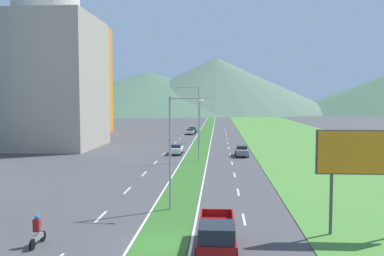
{
  "coord_description": "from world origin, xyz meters",
  "views": [
    {
      "loc": [
        3.3,
        -22.74,
        8.35
      ],
      "look_at": [
        -1.26,
        46.39,
        3.54
      ],
      "focal_mm": 37.89,
      "sensor_mm": 36.0,
      "label": 1
    }
  ],
  "objects_px": {
    "billboard_roadside": "(367,157)",
    "car_4": "(242,151)",
    "street_lamp_mid": "(196,119)",
    "car_3": "(193,130)",
    "street_lamp_far": "(202,116)",
    "car_1": "(176,149)",
    "car_0": "(190,131)",
    "pickup_truck_0": "(217,236)",
    "street_lamp_near": "(174,145)",
    "motorcycle_rider": "(37,233)"
  },
  "relations": [
    {
      "from": "billboard_roadside",
      "to": "car_4",
      "type": "relative_size",
      "value": 1.46
    },
    {
      "from": "street_lamp_mid",
      "to": "car_4",
      "type": "height_order",
      "value": "street_lamp_mid"
    },
    {
      "from": "car_3",
      "to": "street_lamp_far",
      "type": "bearing_deg",
      "value": -171.8
    },
    {
      "from": "car_1",
      "to": "car_4",
      "type": "relative_size",
      "value": 0.96
    },
    {
      "from": "street_lamp_mid",
      "to": "car_0",
      "type": "bearing_deg",
      "value": 95.02
    },
    {
      "from": "car_1",
      "to": "street_lamp_far",
      "type": "bearing_deg",
      "value": -10.74
    },
    {
      "from": "car_0",
      "to": "pickup_truck_0",
      "type": "relative_size",
      "value": 0.75
    },
    {
      "from": "billboard_roadside",
      "to": "car_0",
      "type": "height_order",
      "value": "billboard_roadside"
    },
    {
      "from": "street_lamp_mid",
      "to": "street_lamp_far",
      "type": "xyz_separation_m",
      "value": [
        -0.2,
        24.37,
        -0.62
      ]
    },
    {
      "from": "street_lamp_mid",
      "to": "billboard_roadside",
      "type": "bearing_deg",
      "value": -67.7
    },
    {
      "from": "car_4",
      "to": "street_lamp_mid",
      "type": "bearing_deg",
      "value": -48.36
    },
    {
      "from": "street_lamp_near",
      "to": "car_0",
      "type": "distance_m",
      "value": 67.59
    },
    {
      "from": "street_lamp_far",
      "to": "pickup_truck_0",
      "type": "relative_size",
      "value": 1.66
    },
    {
      "from": "car_0",
      "to": "car_3",
      "type": "height_order",
      "value": "car_3"
    },
    {
      "from": "car_3",
      "to": "car_4",
      "type": "height_order",
      "value": "car_4"
    },
    {
      "from": "pickup_truck_0",
      "to": "motorcycle_rider",
      "type": "xyz_separation_m",
      "value": [
        -10.27,
        0.5,
        -0.24
      ]
    },
    {
      "from": "street_lamp_mid",
      "to": "car_3",
      "type": "height_order",
      "value": "street_lamp_mid"
    },
    {
      "from": "street_lamp_far",
      "to": "billboard_roadside",
      "type": "height_order",
      "value": "street_lamp_far"
    },
    {
      "from": "street_lamp_mid",
      "to": "billboard_roadside",
      "type": "height_order",
      "value": "street_lamp_mid"
    },
    {
      "from": "street_lamp_mid",
      "to": "car_3",
      "type": "distance_m",
      "value": 48.13
    },
    {
      "from": "billboard_roadside",
      "to": "car_1",
      "type": "bearing_deg",
      "value": 112.99
    },
    {
      "from": "car_1",
      "to": "car_0",
      "type": "bearing_deg",
      "value": 0.52
    },
    {
      "from": "street_lamp_near",
      "to": "pickup_truck_0",
      "type": "bearing_deg",
      "value": -68.87
    },
    {
      "from": "street_lamp_near",
      "to": "car_3",
      "type": "height_order",
      "value": "street_lamp_near"
    },
    {
      "from": "pickup_truck_0",
      "to": "street_lamp_near",
      "type": "bearing_deg",
      "value": -158.87
    },
    {
      "from": "street_lamp_far",
      "to": "car_1",
      "type": "relative_size",
      "value": 2.08
    },
    {
      "from": "street_lamp_mid",
      "to": "motorcycle_rider",
      "type": "xyz_separation_m",
      "value": [
        -7.31,
        -32.32,
        -5.1
      ]
    },
    {
      "from": "car_4",
      "to": "pickup_truck_0",
      "type": "xyz_separation_m",
      "value": [
        -3.54,
        -38.59,
        0.18
      ]
    },
    {
      "from": "street_lamp_mid",
      "to": "pickup_truck_0",
      "type": "distance_m",
      "value": 33.31
    },
    {
      "from": "street_lamp_mid",
      "to": "street_lamp_far",
      "type": "relative_size",
      "value": 1.14
    },
    {
      "from": "street_lamp_near",
      "to": "car_0",
      "type": "height_order",
      "value": "street_lamp_near"
    },
    {
      "from": "pickup_truck_0",
      "to": "motorcycle_rider",
      "type": "relative_size",
      "value": 2.7
    },
    {
      "from": "street_lamp_near",
      "to": "street_lamp_far",
      "type": "xyz_separation_m",
      "value": [
        0.13,
        48.72,
        0.25
      ]
    },
    {
      "from": "car_1",
      "to": "billboard_roadside",
      "type": "bearing_deg",
      "value": -157.01
    },
    {
      "from": "street_lamp_mid",
      "to": "motorcycle_rider",
      "type": "relative_size",
      "value": 5.1
    },
    {
      "from": "billboard_roadside",
      "to": "car_3",
      "type": "height_order",
      "value": "billboard_roadside"
    },
    {
      "from": "street_lamp_mid",
      "to": "car_1",
      "type": "distance_m",
      "value": 9.43
    },
    {
      "from": "street_lamp_mid",
      "to": "billboard_roadside",
      "type": "distance_m",
      "value": 31.78
    },
    {
      "from": "street_lamp_mid",
      "to": "car_1",
      "type": "relative_size",
      "value": 2.37
    },
    {
      "from": "pickup_truck_0",
      "to": "street_lamp_far",
      "type": "bearing_deg",
      "value": -176.85
    },
    {
      "from": "billboard_roadside",
      "to": "car_4",
      "type": "distance_m",
      "value": 35.84
    },
    {
      "from": "motorcycle_rider",
      "to": "street_lamp_far",
      "type": "bearing_deg",
      "value": -7.15
    },
    {
      "from": "car_0",
      "to": "motorcycle_rider",
      "type": "height_order",
      "value": "motorcycle_rider"
    },
    {
      "from": "car_0",
      "to": "car_1",
      "type": "height_order",
      "value": "car_1"
    },
    {
      "from": "car_4",
      "to": "motorcycle_rider",
      "type": "xyz_separation_m",
      "value": [
        -13.8,
        -38.09,
        -0.06
      ]
    },
    {
      "from": "car_4",
      "to": "car_0",
      "type": "bearing_deg",
      "value": -164.58
    },
    {
      "from": "street_lamp_far",
      "to": "car_0",
      "type": "xyz_separation_m",
      "value": [
        -3.59,
        18.65,
        -4.49
      ]
    },
    {
      "from": "pickup_truck_0",
      "to": "car_4",
      "type": "bearing_deg",
      "value": 174.76
    },
    {
      "from": "pickup_truck_0",
      "to": "car_3",
      "type": "bearing_deg",
      "value": -175.38
    },
    {
      "from": "street_lamp_far",
      "to": "motorcycle_rider",
      "type": "relative_size",
      "value": 4.47
    }
  ]
}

